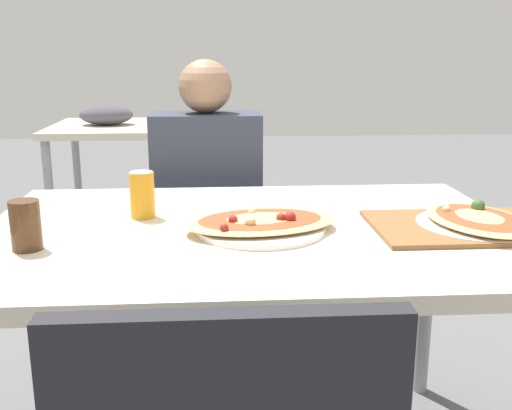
{
  "coord_description": "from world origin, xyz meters",
  "views": [
    {
      "loc": [
        -0.09,
        -1.46,
        1.18
      ],
      "look_at": [
        0.01,
        -0.01,
        0.8
      ],
      "focal_mm": 42.0,
      "sensor_mm": 36.0,
      "label": 1
    }
  ],
  "objects_px": {
    "person_seated": "(207,192)",
    "soda_can": "(142,195)",
    "dining_table": "(252,251)",
    "pizza_main": "(260,224)",
    "chair_far_seated": "(208,223)",
    "drink_glass": "(26,225)",
    "pizza_second": "(479,222)"
  },
  "relations": [
    {
      "from": "pizza_second",
      "to": "chair_far_seated",
      "type": "bearing_deg",
      "value": 129.09
    },
    {
      "from": "chair_far_seated",
      "to": "drink_glass",
      "type": "bearing_deg",
      "value": 67.29
    },
    {
      "from": "pizza_main",
      "to": "drink_glass",
      "type": "xyz_separation_m",
      "value": [
        -0.53,
        -0.11,
        0.04
      ]
    },
    {
      "from": "person_seated",
      "to": "soda_can",
      "type": "xyz_separation_m",
      "value": [
        -0.16,
        -0.57,
        0.13
      ]
    },
    {
      "from": "person_seated",
      "to": "pizza_main",
      "type": "xyz_separation_m",
      "value": [
        0.14,
        -0.72,
        0.08
      ]
    },
    {
      "from": "person_seated",
      "to": "pizza_main",
      "type": "distance_m",
      "value": 0.74
    },
    {
      "from": "soda_can",
      "to": "drink_glass",
      "type": "bearing_deg",
      "value": -131.97
    },
    {
      "from": "dining_table",
      "to": "person_seated",
      "type": "height_order",
      "value": "person_seated"
    },
    {
      "from": "chair_far_seated",
      "to": "drink_glass",
      "type": "xyz_separation_m",
      "value": [
        -0.39,
        -0.94,
        0.28
      ]
    },
    {
      "from": "person_seated",
      "to": "chair_far_seated",
      "type": "bearing_deg",
      "value": -90.0
    },
    {
      "from": "dining_table",
      "to": "pizza_main",
      "type": "distance_m",
      "value": 0.09
    },
    {
      "from": "dining_table",
      "to": "soda_can",
      "type": "relative_size",
      "value": 10.89
    },
    {
      "from": "person_seated",
      "to": "pizza_main",
      "type": "relative_size",
      "value": 2.75
    },
    {
      "from": "drink_glass",
      "to": "pizza_main",
      "type": "bearing_deg",
      "value": 11.41
    },
    {
      "from": "dining_table",
      "to": "person_seated",
      "type": "bearing_deg",
      "value": 100.24
    },
    {
      "from": "dining_table",
      "to": "soda_can",
      "type": "xyz_separation_m",
      "value": [
        -0.29,
        0.11,
        0.13
      ]
    },
    {
      "from": "chair_far_seated",
      "to": "person_seated",
      "type": "relative_size",
      "value": 0.8
    },
    {
      "from": "pizza_main",
      "to": "chair_far_seated",
      "type": "bearing_deg",
      "value": 99.58
    },
    {
      "from": "dining_table",
      "to": "chair_far_seated",
      "type": "relative_size",
      "value": 1.47
    },
    {
      "from": "dining_table",
      "to": "drink_glass",
      "type": "relative_size",
      "value": 11.98
    },
    {
      "from": "dining_table",
      "to": "soda_can",
      "type": "height_order",
      "value": "soda_can"
    },
    {
      "from": "dining_table",
      "to": "chair_far_seated",
      "type": "distance_m",
      "value": 0.82
    },
    {
      "from": "dining_table",
      "to": "person_seated",
      "type": "xyz_separation_m",
      "value": [
        -0.12,
        0.68,
        0.0
      ]
    },
    {
      "from": "chair_far_seated",
      "to": "soda_can",
      "type": "height_order",
      "value": "chair_far_seated"
    },
    {
      "from": "drink_glass",
      "to": "pizza_second",
      "type": "distance_m",
      "value": 1.09
    },
    {
      "from": "pizza_main",
      "to": "pizza_second",
      "type": "relative_size",
      "value": 1.16
    },
    {
      "from": "pizza_second",
      "to": "person_seated",
      "type": "bearing_deg",
      "value": 133.27
    },
    {
      "from": "chair_far_seated",
      "to": "pizza_second",
      "type": "bearing_deg",
      "value": 129.09
    },
    {
      "from": "person_seated",
      "to": "soda_can",
      "type": "relative_size",
      "value": 9.21
    },
    {
      "from": "chair_far_seated",
      "to": "pizza_main",
      "type": "distance_m",
      "value": 0.88
    },
    {
      "from": "person_seated",
      "to": "soda_can",
      "type": "height_order",
      "value": "person_seated"
    },
    {
      "from": "dining_table",
      "to": "soda_can",
      "type": "bearing_deg",
      "value": 158.97
    }
  ]
}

